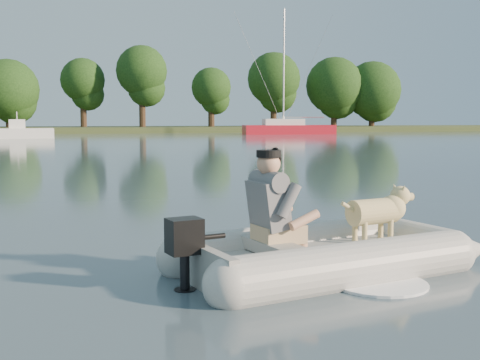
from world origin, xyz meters
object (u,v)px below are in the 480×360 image
object	(u,v)px
sailboat	(288,129)
dog	(373,216)
man	(270,201)
motorboat	(20,126)
dinghy	(329,215)

from	to	relation	value
sailboat	dog	bearing A→B (deg)	-102.29
man	dog	xyz separation A→B (m)	(1.25, 0.31, -0.25)
man	dog	world-z (taller)	man
dog	motorboat	bearing A→B (deg)	86.66
motorboat	dinghy	bearing A→B (deg)	-86.62
dog	sailboat	xyz separation A→B (m)	(15.78, 49.32, 0.03)
man	motorboat	bearing A→B (deg)	84.97
dinghy	motorboat	world-z (taller)	motorboat
man	sailboat	bearing A→B (deg)	57.20
dinghy	sailboat	bearing A→B (deg)	57.85
motorboat	dog	bearing A→B (deg)	-85.81
dog	sailboat	bearing A→B (deg)	58.40
dog	dinghy	bearing A→B (deg)	-175.43
sailboat	motorboat	bearing A→B (deg)	-158.84
dog	motorboat	xyz separation A→B (m)	(-7.92, 42.65, 0.47)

